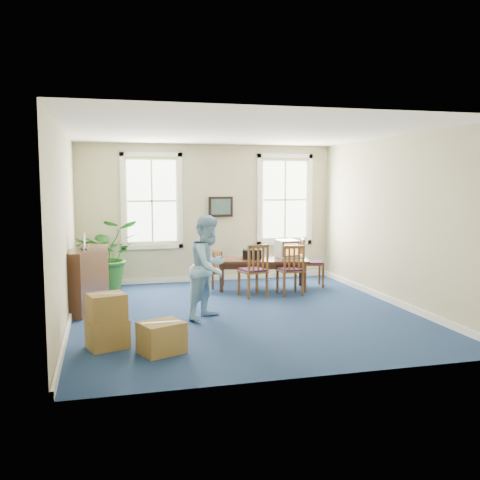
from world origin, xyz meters
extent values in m
plane|color=navy|center=(0.00, 0.00, 0.00)|extent=(6.50, 6.50, 0.00)
plane|color=white|center=(0.00, 0.00, 3.20)|extent=(6.50, 6.50, 0.00)
plane|color=#B9B089|center=(0.00, 3.25, 1.60)|extent=(6.50, 0.00, 6.50)
plane|color=#B9B089|center=(0.00, -3.25, 1.60)|extent=(6.50, 0.00, 6.50)
plane|color=#B9B089|center=(-3.00, 0.00, 1.60)|extent=(0.00, 6.50, 6.50)
plane|color=#B9B089|center=(3.00, 0.00, 1.60)|extent=(0.00, 6.50, 6.50)
cube|color=white|center=(0.00, 3.22, 0.06)|extent=(6.00, 0.04, 0.12)
cube|color=white|center=(-2.97, 0.00, 0.06)|extent=(0.04, 6.50, 0.12)
cube|color=white|center=(2.97, 0.00, 0.06)|extent=(0.04, 6.50, 0.12)
cube|color=white|center=(1.80, 1.97, 0.70)|extent=(0.25, 0.28, 0.06)
cube|color=black|center=(0.73, 2.01, 0.77)|extent=(0.45, 0.34, 0.20)
imported|color=#8DBFE4|center=(-0.65, -0.20, 0.89)|extent=(1.09, 1.09, 1.78)
cube|color=#442516|center=(-2.75, 0.94, 0.59)|extent=(0.87, 1.55, 1.17)
imported|color=#1F5B1D|center=(-2.33, 2.66, 0.77)|extent=(1.55, 1.40, 1.55)
camera|label=1|loc=(-2.39, -9.08, 2.36)|focal=40.00mm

